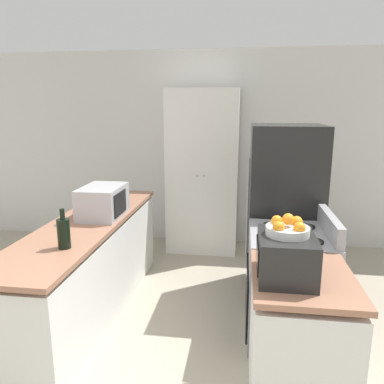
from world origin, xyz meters
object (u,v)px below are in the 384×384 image
(toaster_oven, at_px, (286,256))
(pantry_cabinet, at_px, (203,172))
(refrigerator, at_px, (284,212))
(fruit_bowl, at_px, (288,228))
(microwave, at_px, (103,202))
(stove, at_px, (288,284))
(wine_bottle, at_px, (64,233))

(toaster_oven, bearing_deg, pantry_cabinet, 106.12)
(refrigerator, relative_size, toaster_oven, 4.10)
(pantry_cabinet, bearing_deg, fruit_bowl, -73.77)
(toaster_oven, bearing_deg, microwave, 145.07)
(stove, relative_size, fruit_bowl, 4.22)
(microwave, bearing_deg, toaster_oven, -34.93)
(refrigerator, bearing_deg, pantry_cabinet, 129.93)
(refrigerator, height_order, wine_bottle, refrigerator)
(fruit_bowl, bearing_deg, stove, 80.65)
(fruit_bowl, bearing_deg, toaster_oven, -104.49)
(pantry_cabinet, distance_m, fruit_bowl, 2.79)
(pantry_cabinet, relative_size, stove, 1.99)
(stove, xyz_separation_m, wine_bottle, (-1.62, -0.54, 0.55))
(pantry_cabinet, distance_m, wine_bottle, 2.53)
(pantry_cabinet, xyz_separation_m, fruit_bowl, (0.78, -2.67, 0.14))
(fruit_bowl, bearing_deg, refrigerator, 84.59)
(stove, height_order, microwave, microwave)
(toaster_oven, height_order, fruit_bowl, fruit_bowl)
(pantry_cabinet, bearing_deg, microwave, -114.20)
(pantry_cabinet, xyz_separation_m, wine_bottle, (-0.72, -2.42, -0.04))
(pantry_cabinet, height_order, toaster_oven, pantry_cabinet)
(pantry_cabinet, height_order, stove, pantry_cabinet)
(pantry_cabinet, bearing_deg, wine_bottle, -106.50)
(refrigerator, height_order, microwave, refrigerator)
(refrigerator, bearing_deg, wine_bottle, -141.33)
(stove, xyz_separation_m, fruit_bowl, (-0.13, -0.79, 0.73))
(pantry_cabinet, distance_m, stove, 2.17)
(wine_bottle, bearing_deg, pantry_cabinet, 73.50)
(refrigerator, relative_size, fruit_bowl, 6.85)
(stove, height_order, refrigerator, refrigerator)
(pantry_cabinet, distance_m, microwave, 1.79)
(wine_bottle, xyz_separation_m, toaster_oven, (1.49, -0.26, 0.02))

